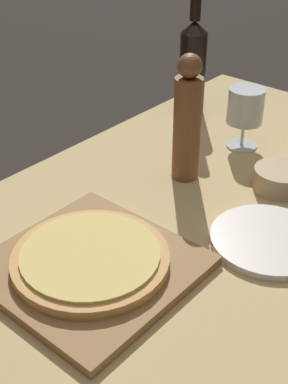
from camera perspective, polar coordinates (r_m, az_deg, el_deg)
dining_table at (r=1.12m, az=3.90°, el=-7.26°), size 0.80×1.49×0.75m
cutting_board at (r=0.94m, az=-5.66°, el=-7.96°), size 0.33×0.32×0.02m
pizza at (r=0.92m, az=-5.73°, el=-7.00°), size 0.27×0.27×0.02m
wine_bottle at (r=1.47m, az=5.21°, el=13.31°), size 0.07×0.07×0.34m
pepper_mill at (r=1.14m, az=4.64°, el=7.52°), size 0.06×0.06×0.28m
wine_glass at (r=1.30m, az=10.77°, el=8.84°), size 0.09×0.09×0.15m
small_bowl at (r=1.18m, az=14.24°, el=1.35°), size 0.11×0.11×0.05m
dinner_plate at (r=1.02m, az=13.14°, el=-5.00°), size 0.22×0.22×0.01m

